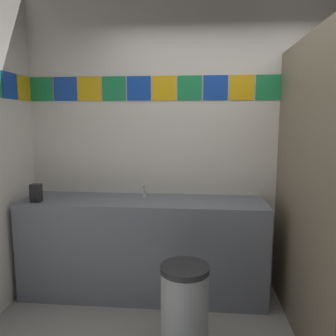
{
  "coord_description": "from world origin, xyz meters",
  "views": [
    {
      "loc": [
        -0.4,
        -1.73,
        1.62
      ],
      "look_at": [
        -0.63,
        0.84,
        1.24
      ],
      "focal_mm": 35.37,
      "sensor_mm": 36.0,
      "label": 1
    }
  ],
  "objects": [
    {
      "name": "faucet_center",
      "position": [
        -0.89,
        1.26,
        0.95
      ],
      "size": [
        0.04,
        0.1,
        0.14
      ],
      "color": "silver",
      "rests_on": "vanity_counter"
    },
    {
      "name": "trash_bin",
      "position": [
        -0.48,
        0.4,
        0.32
      ],
      "size": [
        0.34,
        0.34,
        0.63
      ],
      "color": "#999EA3",
      "rests_on": "ground_plane"
    },
    {
      "name": "vanity_counter",
      "position": [
        -0.89,
        1.17,
        0.46
      ],
      "size": [
        2.2,
        0.55,
        0.9
      ],
      "color": "slate",
      "rests_on": "ground_plane"
    },
    {
      "name": "soap_dispenser",
      "position": [
        -1.82,
        1.01,
        0.98
      ],
      "size": [
        0.09,
        0.09,
        0.16
      ],
      "color": "black",
      "rests_on": "vanity_counter"
    },
    {
      "name": "wall_back",
      "position": [
        -0.0,
        1.48,
        1.42
      ],
      "size": [
        4.08,
        0.09,
        2.83
      ],
      "color": "silver",
      "rests_on": "ground_plane"
    }
  ]
}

